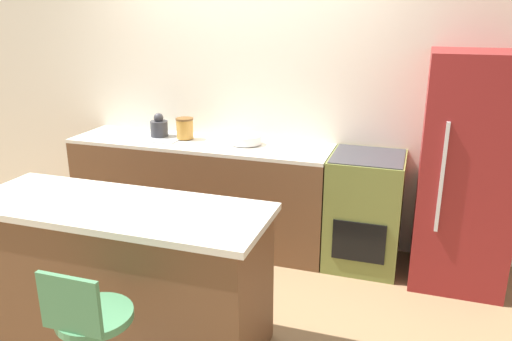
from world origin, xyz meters
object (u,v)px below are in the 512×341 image
refrigerator (466,172)px  mixing_bowl (246,139)px  oven_range (364,211)px  kettle (159,127)px

refrigerator → mixing_bowl: 1.72m
mixing_bowl → oven_range: bearing=-2.7°
refrigerator → kettle: 2.53m
kettle → mixing_bowl: size_ratio=0.78×
kettle → mixing_bowl: bearing=0.0°
mixing_bowl → refrigerator: bearing=-2.6°
kettle → refrigerator: bearing=-1.8°
refrigerator → mixing_bowl: (-1.72, 0.08, 0.09)m
refrigerator → kettle: (-2.53, 0.08, 0.14)m
oven_range → mixing_bowl: bearing=177.3°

